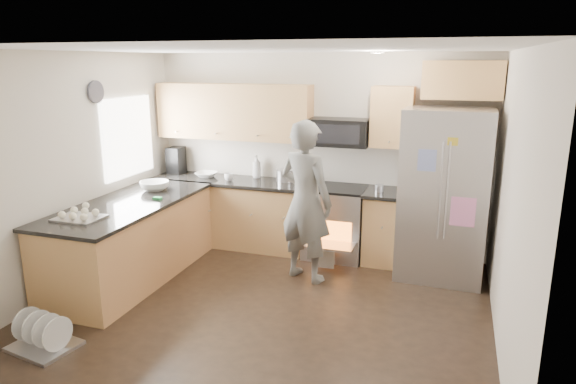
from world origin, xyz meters
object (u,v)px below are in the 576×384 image
(stove_range, at_px, (336,206))
(refrigerator, at_px, (444,195))
(person, at_px, (306,201))
(dish_rack, at_px, (44,338))

(stove_range, bearing_deg, refrigerator, -10.36)
(person, distance_m, dish_rack, 2.96)
(dish_rack, bearing_deg, stove_range, 57.20)
(stove_range, relative_size, person, 0.95)
(refrigerator, bearing_deg, dish_rack, -138.01)
(stove_range, height_order, refrigerator, refrigerator)
(stove_range, distance_m, refrigerator, 1.39)
(person, relative_size, dish_rack, 3.04)
(stove_range, height_order, dish_rack, stove_range)
(refrigerator, distance_m, dish_rack, 4.39)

